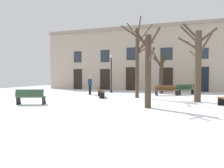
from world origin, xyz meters
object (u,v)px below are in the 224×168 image
object	(u,v)px
bench_back_to_back_left	(31,97)
tree_left_of_center	(148,68)
tree_near_facade	(162,72)
streetlamp	(111,69)
person_near_bench	(90,85)
bench_near_lamp	(100,92)
tree_center	(138,59)
bench_near_center_tree	(166,90)
bench_far_corner	(186,89)
litter_bin	(195,89)
tree_right_of_center	(198,61)

from	to	relation	value
bench_back_to_back_left	tree_left_of_center	bearing A→B (deg)	168.56
tree_near_facade	streetlamp	size ratio (longest dim) A/B	1.00
tree_left_of_center	tree_near_facade	distance (m)	8.29
tree_near_facade	bench_back_to_back_left	size ratio (longest dim) A/B	2.35
bench_back_to_back_left	person_near_bench	bearing A→B (deg)	-115.93
streetlamp	bench_near_lamp	world-z (taller)	streetlamp
bench_back_to_back_left	tree_center	bearing A→B (deg)	-153.86
bench_near_center_tree	bench_far_corner	bearing A→B (deg)	14.85
tree_near_facade	bench_near_center_tree	bearing A→B (deg)	-74.31
tree_center	bench_near_lamp	world-z (taller)	tree_center
streetlamp	bench_far_corner	xyz separation A→B (m)	(6.66, -0.01, -1.86)
bench_near_center_tree	tree_near_facade	bearing A→B (deg)	81.74
litter_bin	person_near_bench	distance (m)	9.81
tree_center	bench_near_center_tree	bearing A→B (deg)	50.62
bench_back_to_back_left	tree_right_of_center	bearing A→B (deg)	-174.34
bench_back_to_back_left	bench_near_lamp	xyz separation A→B (m)	(2.39, 4.53, -0.00)
litter_bin	bench_near_center_tree	xyz separation A→B (m)	(-2.54, -3.14, 0.05)
tree_center	litter_bin	bearing A→B (deg)	50.82
tree_right_of_center	bench_near_lamp	world-z (taller)	tree_right_of_center
litter_bin	person_near_bench	bearing A→B (deg)	-153.79
streetlamp	litter_bin	size ratio (longest dim) A/B	4.97
tree_center	person_near_bench	size ratio (longest dim) A/B	3.50
litter_bin	bench_back_to_back_left	bearing A→B (deg)	-132.24
tree_right_of_center	litter_bin	bearing A→B (deg)	84.31
tree_left_of_center	streetlamp	xyz separation A→B (m)	(-4.35, 7.90, 0.32)
tree_center	person_near_bench	distance (m)	4.87
bench_near_lamp	tree_left_of_center	bearing A→B (deg)	-158.94
bench_near_lamp	person_near_bench	bearing A→B (deg)	17.85
bench_back_to_back_left	bench_near_center_tree	world-z (taller)	bench_back_to_back_left
tree_right_of_center	person_near_bench	distance (m)	8.59
tree_right_of_center	tree_near_facade	size ratio (longest dim) A/B	1.33
tree_center	tree_near_facade	size ratio (longest dim) A/B	1.47
tree_left_of_center	tree_center	xyz separation A→B (m)	(-1.18, 4.28, 0.81)
tree_left_of_center	bench_back_to_back_left	size ratio (longest dim) A/B	2.54
litter_bin	person_near_bench	size ratio (longest dim) A/B	0.48
tree_left_of_center	tree_right_of_center	xyz separation A→B (m)	(2.65, 3.24, 0.49)
tree_left_of_center	bench_back_to_back_left	distance (m)	6.53
tree_near_facade	tree_left_of_center	bearing A→B (deg)	-92.00
litter_bin	bench_near_lamp	bearing A→B (deg)	-140.03
tree_left_of_center	litter_bin	distance (m)	10.44
bench_near_lamp	bench_far_corner	xyz separation A→B (m)	(6.21, 4.15, 0.02)
tree_left_of_center	tree_right_of_center	world-z (taller)	tree_right_of_center
tree_left_of_center	person_near_bench	xyz separation A→B (m)	(-5.49, 5.45, -1.13)
tree_near_facade	bench_near_lamp	bearing A→B (deg)	-132.69
tree_right_of_center	bench_back_to_back_left	world-z (taller)	tree_right_of_center
bench_near_lamp	tree_near_facade	bearing A→B (deg)	-67.85
tree_right_of_center	bench_near_center_tree	size ratio (longest dim) A/B	2.64
bench_near_center_tree	bench_near_lamp	bearing A→B (deg)	-172.08
bench_near_center_tree	person_near_bench	world-z (taller)	person_near_bench
bench_near_lamp	bench_far_corner	distance (m)	7.47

